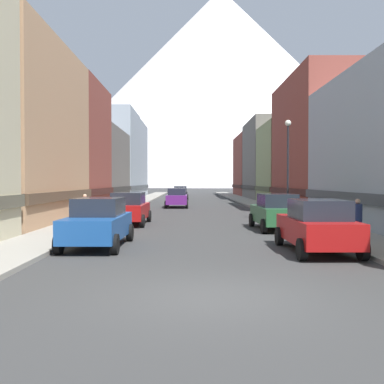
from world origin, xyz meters
name	(u,v)px	position (x,y,z in m)	size (l,w,h in m)	color
ground_plane	(213,297)	(0.00, 0.00, 0.00)	(400.00, 400.00, 0.00)	#353535
sidewalk_left	(131,205)	(-6.25, 35.00, 0.07)	(2.50, 100.00, 0.15)	gray
sidewalk_right	(257,205)	(6.25, 35.00, 0.07)	(2.50, 100.00, 0.15)	gray
storefront_left_1	(9,136)	(-10.63, 16.15, 4.92)	(6.57, 12.28, 10.18)	tan
storefront_left_2	(62,150)	(-10.72, 26.90, 4.94)	(6.73, 9.17, 10.22)	brown
storefront_left_3	(76,168)	(-12.32, 37.78, 3.76)	(9.94, 12.56, 7.80)	#66605B
storefront_left_4	(113,157)	(-10.53, 50.00, 5.63)	(6.35, 10.81, 11.62)	#99A5B2
storefront_left_5	(124,161)	(-10.61, 61.18, 5.56)	(6.53, 11.48, 11.49)	#99A5B2
storefront_right_2	(342,147)	(12.02, 27.51, 5.24)	(9.33, 13.33, 10.82)	brown
storefront_right_3	(301,165)	(11.68, 39.38, 4.12)	(8.65, 9.79, 8.55)	#8C9966
storefront_right_4	(273,161)	(10.89, 51.22, 5.09)	(7.08, 13.32, 10.52)	#66605B
storefront_right_5	(262,167)	(11.57, 65.13, 4.80)	(8.44, 13.74, 9.93)	brown
car_left_0	(98,222)	(-3.80, 7.11, 0.90)	(2.13, 4.43, 1.78)	#19478C
car_left_1	(129,208)	(-3.80, 15.49, 0.90)	(2.13, 4.43, 1.78)	#9E1111
car_right_0	(317,226)	(3.80, 5.80, 0.90)	(2.08, 4.41, 1.78)	#9E1111
car_right_1	(276,212)	(3.80, 12.82, 0.90)	(2.17, 4.45, 1.78)	#265933
car_driving_0	(180,193)	(-1.60, 48.88, 0.90)	(2.06, 4.40, 1.78)	black
car_driving_1	(177,198)	(-1.60, 31.84, 0.90)	(2.06, 4.40, 1.78)	#591E72
potted_plant_0	(325,213)	(7.00, 15.35, 0.64)	(0.58, 0.58, 0.91)	gray
pedestrian_0	(85,209)	(-6.25, 15.63, 0.85)	(0.36, 0.36, 1.54)	maroon
pedestrian_1	(358,220)	(6.25, 8.67, 0.86)	(0.36, 0.36, 1.54)	navy
streetlamp_right	(288,154)	(5.35, 17.29, 3.99)	(0.36, 0.36, 5.86)	black
mountain_backdrop	(221,88)	(18.54, 260.00, 58.56)	(221.99, 221.99, 117.11)	silver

